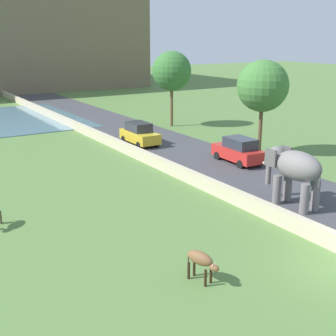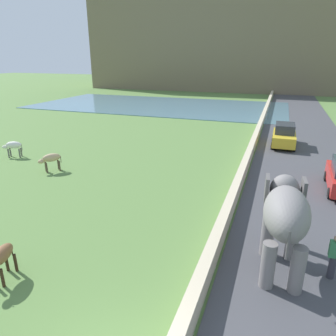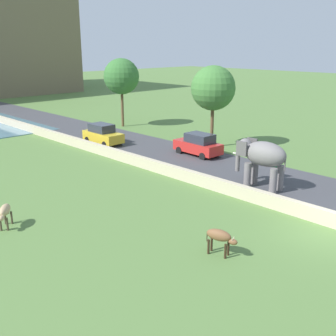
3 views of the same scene
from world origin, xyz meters
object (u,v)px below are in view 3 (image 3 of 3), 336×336
elephant (262,157)px  cow_tan (5,212)px  cow_brown (220,237)px  car_yellow (103,134)px  person_beside_elephant (275,170)px  car_red (198,145)px

elephant → cow_tan: size_ratio=2.71×
elephant → cow_brown: size_ratio=2.46×
car_yellow → cow_brown: 21.65m
person_beside_elephant → car_red: (1.56, 7.91, 0.03)m
car_yellow → cow_brown: bearing=-112.7°
car_red → cow_tan: size_ratio=3.14×
elephant → car_yellow: (0.01, 16.41, -1.14)m
elephant → cow_tan: (-13.63, 5.36, -1.20)m
elephant → cow_brown: elephant is taller
car_yellow → elephant: bearing=-90.0°
car_yellow → cow_tan: size_ratio=3.10×
car_red → car_yellow: bearing=110.3°
person_beside_elephant → car_yellow: 16.51m
car_red → cow_tan: bearing=-171.4°
car_red → car_yellow: 9.09m
car_red → person_beside_elephant: bearing=-101.2°
person_beside_elephant → cow_brown: bearing=-160.4°
car_red → cow_brown: size_ratio=2.85×
cow_tan → elephant: bearing=-21.5°
elephant → cow_tan: elephant is taller
elephant → person_beside_elephant: elephant is taller
elephant → cow_brown: (-8.34, -3.56, -1.20)m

